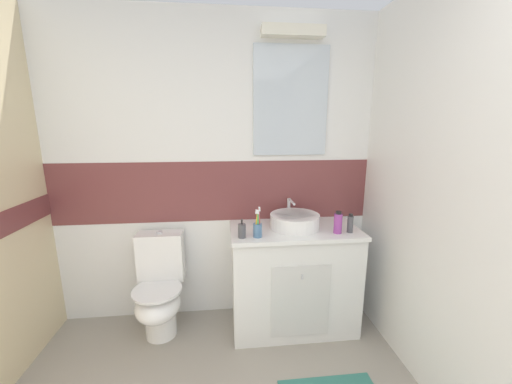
{
  "coord_description": "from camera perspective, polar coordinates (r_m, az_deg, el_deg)",
  "views": [
    {
      "loc": [
        0.08,
        -0.03,
        1.63
      ],
      "look_at": [
        0.3,
        2.03,
        1.17
      ],
      "focal_mm": 20.87,
      "sensor_mm": 36.0,
      "label": 1
    }
  ],
  "objects": [
    {
      "name": "toilet",
      "position": [
        2.58,
        -18.0,
        -17.31
      ],
      "size": [
        0.37,
        0.5,
        0.81
      ],
      "color": "white",
      "rests_on": "ground_plane"
    },
    {
      "name": "mouthwash_bottle",
      "position": [
        2.3,
        15.44,
        -5.71
      ],
      "size": [
        0.06,
        0.06,
        0.17
      ],
      "color": "#993F99",
      "rests_on": "vanity_cabinet"
    },
    {
      "name": "sink_basin",
      "position": [
        2.36,
        7.41,
        -5.42
      ],
      "size": [
        0.39,
        0.43,
        0.19
      ],
      "color": "white",
      "rests_on": "vanity_cabinet"
    },
    {
      "name": "wall_right_plain",
      "position": [
        1.81,
        38.73,
        -2.47
      ],
      "size": [
        0.1,
        3.48,
        2.5
      ],
      "primitive_type": "cube",
      "color": "white",
      "rests_on": "ground_plane"
    },
    {
      "name": "wall_back_tiled",
      "position": [
        2.51,
        -7.68,
        3.99
      ],
      "size": [
        3.2,
        0.2,
        2.5
      ],
      "color": "white",
      "rests_on": "ground_plane"
    },
    {
      "name": "soap_dispenser",
      "position": [
        2.14,
        -2.72,
        -7.41
      ],
      "size": [
        0.06,
        0.06,
        0.14
      ],
      "color": "#4C4C51",
      "rests_on": "vanity_cabinet"
    },
    {
      "name": "vanity_cabinet",
      "position": [
        2.54,
        7.07,
        -15.88
      ],
      "size": [
        1.0,
        0.54,
        0.85
      ],
      "color": "silver",
      "rests_on": "ground_plane"
    },
    {
      "name": "deodorant_spray_can",
      "position": [
        2.34,
        17.62,
        -5.82
      ],
      "size": [
        0.04,
        0.04,
        0.14
      ],
      "color": "#4C4C51",
      "rests_on": "vanity_cabinet"
    },
    {
      "name": "toothbrush_cup",
      "position": [
        2.15,
        0.31,
        -7.04
      ],
      "size": [
        0.06,
        0.06,
        0.22
      ],
      "color": "#4C7299",
      "rests_on": "vanity_cabinet"
    }
  ]
}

